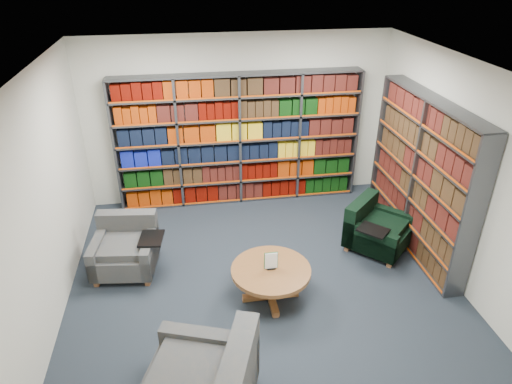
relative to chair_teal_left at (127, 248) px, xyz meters
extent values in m
cube|color=black|center=(1.79, -0.65, -0.30)|extent=(5.00, 5.00, 0.01)
cube|color=white|center=(1.79, -0.65, 2.51)|extent=(5.00, 5.00, 0.01)
cube|color=silver|center=(1.79, 1.85, 1.10)|extent=(5.00, 0.01, 2.80)
cube|color=silver|center=(1.79, -3.16, 1.10)|extent=(5.00, 0.01, 2.80)
cube|color=silver|center=(-0.72, -0.65, 1.10)|extent=(0.01, 5.00, 2.80)
cube|color=silver|center=(4.29, -0.65, 1.10)|extent=(0.01, 5.00, 2.80)
cube|color=#47494F|center=(1.79, 1.69, 0.80)|extent=(4.00, 0.28, 2.20)
cube|color=silver|center=(1.79, 1.82, 0.80)|extent=(4.00, 0.02, 2.20)
cube|color=#D84C0A|center=(1.79, 1.56, 0.80)|extent=(4.00, 0.01, 2.20)
cube|color=#952C03|center=(1.79, 1.69, -0.12)|extent=(3.88, 0.21, 0.29)
cube|color=black|center=(1.79, 1.69, 0.25)|extent=(3.88, 0.21, 0.29)
cube|color=navy|center=(1.79, 1.69, 0.61)|extent=(3.88, 0.21, 0.29)
cube|color=black|center=(1.79, 1.69, 0.98)|extent=(3.88, 0.21, 0.29)
cube|color=#952C03|center=(1.79, 1.69, 1.35)|extent=(3.88, 0.21, 0.29)
cube|color=#510600|center=(1.79, 1.69, 1.71)|extent=(3.88, 0.21, 0.29)
cube|color=#47494F|center=(4.13, -0.05, 0.80)|extent=(0.28, 2.50, 2.20)
cube|color=silver|center=(4.26, -0.05, 0.80)|extent=(0.02, 2.50, 2.20)
cube|color=#D84C0A|center=(4.00, -0.05, 0.80)|extent=(0.02, 2.50, 2.20)
cube|color=#3E130E|center=(4.13, -0.05, -0.12)|extent=(0.21, 2.38, 0.29)
cube|color=#3E130E|center=(4.13, -0.05, 0.25)|extent=(0.21, 2.38, 0.29)
cube|color=#3E130E|center=(4.13, -0.05, 0.61)|extent=(0.21, 2.38, 0.29)
cube|color=#342211|center=(4.13, -0.05, 0.98)|extent=(0.21, 2.38, 0.29)
cube|color=#342211|center=(4.13, -0.05, 1.35)|extent=(0.21, 2.38, 0.29)
cube|color=#3E130E|center=(4.13, -0.05, 1.71)|extent=(0.21, 2.38, 0.29)
cube|color=#0B1B32|center=(-0.01, -0.08, -0.06)|extent=(0.91, 0.91, 0.29)
cube|color=#0B1B32|center=(0.03, 0.23, 0.12)|extent=(0.83, 0.28, 0.65)
cube|color=#0B1B32|center=(-0.35, -0.03, 0.01)|extent=(0.23, 0.82, 0.43)
cube|color=#0B1B32|center=(0.33, -0.12, 0.01)|extent=(0.23, 0.82, 0.43)
cube|color=black|center=(0.37, -0.17, 0.24)|extent=(0.35, 0.43, 0.02)
cube|color=brown|center=(-0.38, -0.37, -0.25)|extent=(0.07, 0.07, 0.09)
cube|color=brown|center=(0.28, -0.45, -0.25)|extent=(0.07, 0.07, 0.09)
cube|color=brown|center=(-0.30, 0.29, -0.25)|extent=(0.07, 0.07, 0.09)
cube|color=brown|center=(0.36, 0.21, -0.25)|extent=(0.07, 0.07, 0.09)
cube|color=black|center=(3.59, -0.14, -0.07)|extent=(1.12, 1.12, 0.28)
cube|color=black|center=(3.37, 0.08, 0.11)|extent=(0.69, 0.68, 0.63)
cube|color=black|center=(3.35, -0.37, 0.00)|extent=(0.64, 0.65, 0.42)
cube|color=black|center=(3.83, 0.10, 0.00)|extent=(0.64, 0.65, 0.42)
cube|color=black|center=(3.35, -0.43, 0.23)|extent=(0.48, 0.49, 0.02)
cube|color=brown|center=(3.58, -0.60, -0.25)|extent=(0.09, 0.09, 0.09)
cube|color=brown|center=(4.05, -0.14, -0.25)|extent=(0.09, 0.09, 0.09)
cube|color=brown|center=(3.13, -0.13, -0.25)|extent=(0.09, 0.09, 0.09)
cube|color=brown|center=(3.59, 0.32, -0.25)|extent=(0.09, 0.09, 0.09)
cube|color=#0B1B32|center=(1.21, -2.58, 0.21)|extent=(0.54, 1.00, 0.79)
cube|color=#0B1B32|center=(0.99, -2.06, 0.07)|extent=(0.98, 0.47, 0.53)
cube|color=brown|center=(0.61, -1.94, -0.24)|extent=(0.10, 0.10, 0.11)
cube|color=brown|center=(1.37, -2.21, -0.24)|extent=(0.10, 0.10, 0.11)
cylinder|color=#945839|center=(1.83, -0.97, 0.14)|extent=(0.98, 0.98, 0.05)
cylinder|color=#945839|center=(1.83, -0.97, -0.08)|extent=(0.13, 0.13, 0.39)
cube|color=#945839|center=(1.83, -0.97, -0.25)|extent=(0.71, 0.09, 0.07)
cube|color=#945839|center=(1.83, -0.97, -0.25)|extent=(0.09, 0.71, 0.07)
cube|color=black|center=(1.83, -0.97, 0.17)|extent=(0.11, 0.05, 0.01)
cube|color=white|center=(1.83, -0.97, 0.29)|extent=(0.15, 0.01, 0.22)
cube|color=#145926|center=(1.83, -0.96, 0.29)|extent=(0.17, 0.00, 0.24)
camera|label=1|loc=(0.93, -5.34, 3.63)|focal=32.00mm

